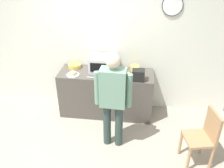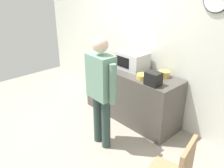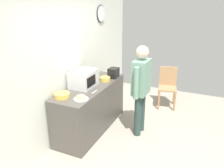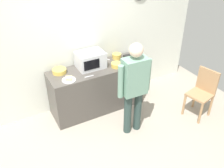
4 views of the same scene
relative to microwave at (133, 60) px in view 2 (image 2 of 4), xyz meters
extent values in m
plane|color=#9E9384|center=(-0.22, -1.31, -1.05)|extent=(6.00, 6.00, 0.00)
cube|color=silver|center=(-0.22, 0.29, 0.25)|extent=(5.40, 0.10, 2.60)
cube|color=#4C4742|center=(0.07, -0.09, -0.60)|extent=(1.80, 0.62, 0.90)
cube|color=silver|center=(0.00, 0.00, 0.00)|extent=(0.50, 0.38, 0.30)
cube|color=black|center=(-0.06, -0.19, 0.00)|extent=(0.30, 0.01, 0.18)
cylinder|color=white|center=(-0.53, -0.26, -0.14)|extent=(0.24, 0.24, 0.01)
cube|color=tan|center=(-0.53, -0.26, -0.11)|extent=(0.14, 0.14, 0.05)
cylinder|color=gold|center=(0.43, -0.22, -0.11)|extent=(0.21, 0.21, 0.08)
cylinder|color=gold|center=(-0.58, 0.07, -0.11)|extent=(0.25, 0.25, 0.08)
cylinder|color=gold|center=(0.61, 0.09, -0.10)|extent=(0.18, 0.18, 0.10)
cube|color=black|center=(0.69, -0.29, -0.05)|extent=(0.22, 0.18, 0.20)
cube|color=silver|center=(0.40, 0.16, -0.15)|extent=(0.11, 0.15, 0.01)
cube|color=silver|center=(-0.17, -0.30, -0.15)|extent=(0.17, 0.03, 0.01)
cylinder|color=#2B3E3B|center=(0.42, -1.00, -0.65)|extent=(0.13, 0.13, 0.80)
cylinder|color=#2B3E3B|center=(0.22, -0.99, -0.65)|extent=(0.13, 0.13, 0.80)
cube|color=gray|center=(0.32, -0.99, 0.07)|extent=(0.41, 0.26, 0.62)
cylinder|color=gray|center=(0.57, -1.00, 0.03)|extent=(0.09, 0.09, 0.56)
cylinder|color=gray|center=(0.07, -0.98, 0.03)|extent=(0.09, 0.09, 0.56)
sphere|color=beige|center=(0.32, -0.99, 0.52)|extent=(0.22, 0.22, 0.22)
cube|color=#A87F56|center=(1.82, -1.20, -0.34)|extent=(0.13, 0.40, 0.45)
camera|label=1|loc=(0.72, -4.16, 1.94)|focal=38.97mm
camera|label=2|loc=(2.62, -2.91, 1.29)|focal=37.78mm
camera|label=3|loc=(-3.43, -2.10, 1.38)|focal=37.17mm
camera|label=4|loc=(-1.59, -3.73, 2.02)|focal=39.22mm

